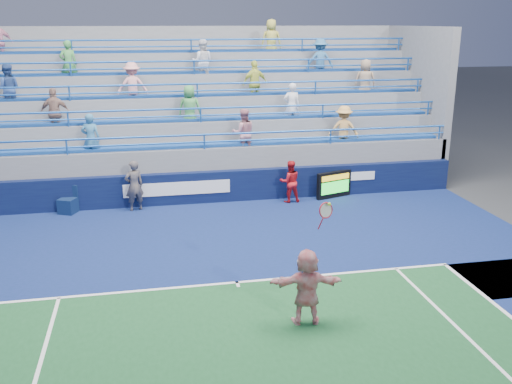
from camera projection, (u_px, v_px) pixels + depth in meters
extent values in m
plane|color=#333538|center=(237.00, 283.00, 13.71)|extent=(120.00, 120.00, 0.00)
cube|color=#0F214D|center=(224.00, 249.00, 15.78)|extent=(18.00, 8.40, 0.02)
cube|color=white|center=(237.00, 282.00, 13.71)|extent=(11.00, 0.10, 0.01)
cube|color=white|center=(238.00, 284.00, 13.61)|extent=(0.08, 0.30, 0.01)
cube|color=#090E34|center=(206.00, 187.00, 19.66)|extent=(18.00, 0.30, 1.10)
cube|color=white|center=(177.00, 189.00, 19.31)|extent=(3.60, 0.02, 0.45)
cube|color=white|center=(351.00, 176.00, 20.43)|extent=(1.80, 0.02, 0.30)
cube|color=slate|center=(198.00, 167.00, 22.43)|extent=(18.00, 5.60, 1.10)
cube|color=slate|center=(197.00, 157.00, 22.32)|extent=(18.00, 5.60, 1.85)
cube|color=#16479C|center=(203.00, 145.00, 19.83)|extent=(17.40, 0.45, 0.10)
cylinder|color=#1F57AC|center=(204.00, 135.00, 19.33)|extent=(18.00, 0.07, 0.07)
cube|color=slate|center=(196.00, 145.00, 22.68)|extent=(18.00, 4.60, 2.60)
cube|color=#16479C|center=(200.00, 119.00, 20.56)|extent=(17.40, 0.45, 0.10)
cylinder|color=#1F57AC|center=(201.00, 108.00, 20.05)|extent=(18.00, 0.07, 0.07)
cube|color=slate|center=(195.00, 134.00, 23.05)|extent=(18.00, 3.60, 3.35)
cube|color=#16479C|center=(196.00, 95.00, 21.28)|extent=(17.40, 0.45, 0.10)
cylinder|color=#1F57AC|center=(197.00, 84.00, 20.77)|extent=(18.00, 0.07, 0.07)
cube|color=slate|center=(193.00, 122.00, 23.41)|extent=(18.00, 2.60, 4.10)
cube|color=#16479C|center=(193.00, 72.00, 22.00)|extent=(17.40, 0.45, 0.10)
cylinder|color=#1F57AC|center=(194.00, 61.00, 21.50)|extent=(18.00, 0.07, 0.07)
cube|color=slate|center=(192.00, 111.00, 23.77)|extent=(18.00, 1.60, 4.85)
cube|color=#16479C|center=(191.00, 51.00, 22.73)|extent=(17.40, 0.45, 0.10)
cylinder|color=#1F57AC|center=(191.00, 40.00, 22.22)|extent=(18.00, 0.07, 0.07)
imported|color=#C5BE4C|center=(271.00, 41.00, 23.23)|extent=(0.89, 0.64, 1.70)
imported|color=teal|center=(91.00, 139.00, 19.03)|extent=(0.68, 0.51, 1.70)
imported|color=pink|center=(132.00, 86.00, 20.74)|extent=(1.15, 0.72, 1.70)
imported|color=white|center=(292.00, 106.00, 21.08)|extent=(0.64, 0.44, 1.70)
imported|color=#DEA356|center=(344.00, 129.00, 20.68)|extent=(1.23, 0.91, 1.70)
imported|color=#449547|center=(69.00, 64.00, 21.04)|extent=(0.67, 0.50, 1.70)
imported|color=#A0846A|center=(365.00, 81.00, 22.41)|extent=(0.95, 0.76, 1.70)
imported|color=teal|center=(320.00, 60.00, 22.84)|extent=(1.16, 0.74, 1.70)
imported|color=#2D4989|center=(8.00, 89.00, 19.95)|extent=(0.86, 0.69, 1.70)
imported|color=#C5808E|center=(243.00, 133.00, 19.99)|extent=(0.84, 0.66, 1.70)
imported|color=#DBE358|center=(255.00, 83.00, 21.58)|extent=(1.06, 0.63, 1.70)
imported|color=white|center=(202.00, 62.00, 21.96)|extent=(0.93, 0.78, 1.70)
imported|color=#977264|center=(55.00, 113.00, 19.53)|extent=(1.01, 0.46, 1.70)
imported|color=#43944C|center=(190.00, 109.00, 20.38)|extent=(0.92, 0.70, 1.70)
cube|color=black|center=(334.00, 185.00, 20.21)|extent=(1.36, 0.57, 0.96)
cube|color=gold|center=(335.00, 178.00, 20.04)|extent=(1.18, 0.02, 0.19)
cube|color=#19E533|center=(335.00, 187.00, 20.15)|extent=(1.18, 0.02, 0.43)
cube|color=#0D1E41|center=(68.00, 206.00, 18.62)|extent=(0.67, 0.67, 0.51)
cube|color=#0D1E41|center=(68.00, 191.00, 18.70)|extent=(0.49, 0.26, 0.40)
imported|color=white|center=(307.00, 287.00, 11.69)|extent=(1.57, 0.67, 1.64)
torus|color=#B31626|center=(326.00, 210.00, 11.29)|extent=(0.34, 0.19, 0.33)
cylinder|color=#B31626|center=(321.00, 224.00, 11.35)|extent=(0.07, 0.19, 0.30)
sphere|color=#B4CC2F|center=(329.00, 204.00, 11.21)|extent=(0.07, 0.07, 0.07)
imported|color=#131C36|center=(134.00, 186.00, 18.73)|extent=(0.73, 0.60, 1.71)
imported|color=red|center=(290.00, 182.00, 19.64)|extent=(0.72, 0.56, 1.48)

